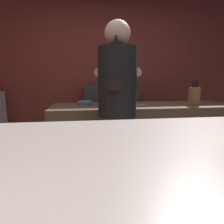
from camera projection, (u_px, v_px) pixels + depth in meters
ground at (126, 224)px, 1.58m from camera, size 6.24×6.24×0.00m
wall_back at (103, 69)px, 3.49m from camera, size 5.20×0.10×2.70m
prep_counter at (142, 141)px, 2.29m from camera, size 2.10×0.60×0.89m
back_shelf at (111, 115)px, 3.37m from camera, size 0.93×0.36×1.09m
bartender at (117, 104)px, 1.70m from camera, size 0.49×0.55×1.68m
knife_block at (194, 96)px, 2.18m from camera, size 0.10×0.08×0.28m
mixing_bowl at (85, 103)px, 2.18m from camera, size 0.17×0.17×0.05m
chefs_knife at (136, 105)px, 2.15m from camera, size 0.24×0.09×0.01m
bottle_vinegar at (102, 81)px, 3.27m from camera, size 0.06×0.06×0.17m
bottle_hot_sauce at (109, 79)px, 3.33m from camera, size 0.05×0.05×0.24m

